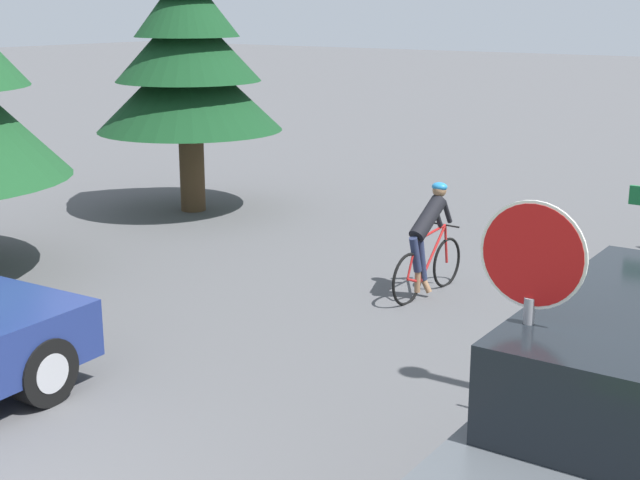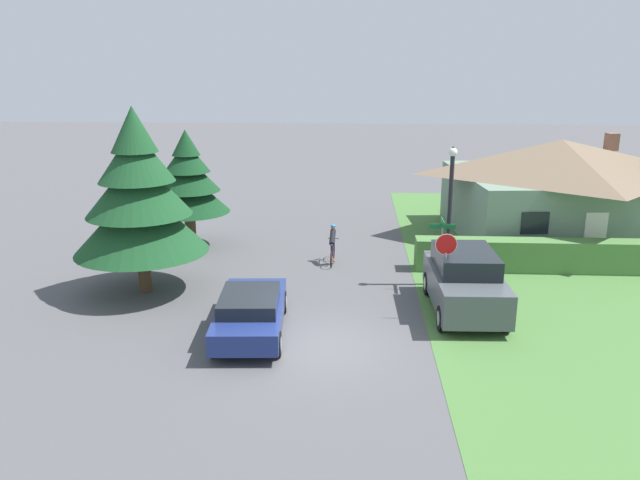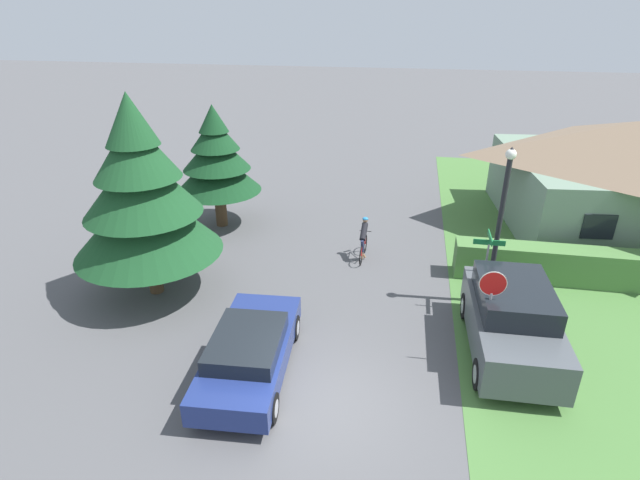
{
  "view_description": "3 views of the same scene",
  "coord_description": "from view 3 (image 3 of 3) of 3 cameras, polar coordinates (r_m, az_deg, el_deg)",
  "views": [
    {
      "loc": [
        5.69,
        -2.71,
        3.83
      ],
      "look_at": [
        -0.47,
        5.97,
        1.03
      ],
      "focal_mm": 50.0,
      "sensor_mm": 36.0,
      "label": 1
    },
    {
      "loc": [
        0.98,
        -16.07,
        7.6
      ],
      "look_at": [
        -0.2,
        5.03,
        1.67
      ],
      "focal_mm": 35.0,
      "sensor_mm": 36.0,
      "label": 2
    },
    {
      "loc": [
        1.54,
        -8.84,
        8.48
      ],
      "look_at": [
        -1.26,
        6.52,
        1.12
      ],
      "focal_mm": 28.0,
      "sensor_mm": 36.0,
      "label": 3
    }
  ],
  "objects": [
    {
      "name": "conifer_tall_near",
      "position": [
        15.89,
        -19.71,
        4.89
      ],
      "size": [
        4.52,
        4.52,
        6.36
      ],
      "color": "#4C3823",
      "rests_on": "ground"
    },
    {
      "name": "hedge_row",
      "position": [
        19.36,
        32.76,
        -3.05
      ],
      "size": [
        11.8,
        0.9,
        1.23
      ],
      "primitive_type": "cube",
      "color": "#4C7A3D",
      "rests_on": "ground"
    },
    {
      "name": "street_name_sign",
      "position": [
        15.38,
        18.52,
        -2.04
      ],
      "size": [
        0.9,
        0.9,
        2.54
      ],
      "color": "gray",
      "rests_on": "ground"
    },
    {
      "name": "cyclist",
      "position": [
        18.23,
        5.01,
        0.02
      ],
      "size": [
        0.44,
        1.73,
        1.55
      ],
      "rotation": [
        0.0,
        0.0,
        1.52
      ],
      "color": "black",
      "rests_on": "ground"
    },
    {
      "name": "ground_plane",
      "position": [
        12.35,
        0.35,
        -18.14
      ],
      "size": [
        140.0,
        140.0,
        0.0
      ],
      "primitive_type": "plane",
      "color": "#515154"
    },
    {
      "name": "stop_sign",
      "position": [
        13.01,
        18.86,
        -6.64
      ],
      "size": [
        0.66,
        0.07,
        2.73
      ],
      "rotation": [
        0.0,
        0.0,
        3.16
      ],
      "color": "gray",
      "rests_on": "ground"
    },
    {
      "name": "street_lamp",
      "position": [
        15.47,
        19.93,
        2.44
      ],
      "size": [
        0.3,
        0.3,
        4.98
      ],
      "color": "black",
      "rests_on": "ground"
    },
    {
      "name": "parked_suv_right",
      "position": [
        14.18,
        21.03,
        -8.59
      ],
      "size": [
        2.18,
        4.57,
        1.97
      ],
      "rotation": [
        0.0,
        0.0,
        1.59
      ],
      "color": "#4C5156",
      "rests_on": "ground"
    },
    {
      "name": "cottage_house",
      "position": [
        23.88,
        31.52,
        6.46
      ],
      "size": [
        10.27,
        9.44,
        4.6
      ],
      "rotation": [
        0.0,
        0.0,
        0.09
      ],
      "color": "slate",
      "rests_on": "ground"
    },
    {
      "name": "conifer_tall_far",
      "position": [
        20.72,
        -11.76,
        9.06
      ],
      "size": [
        3.48,
        3.48,
        5.05
      ],
      "color": "#4C3823",
      "rests_on": "ground"
    },
    {
      "name": "sedan_left_lane",
      "position": [
        12.84,
        -8.04,
        -12.51
      ],
      "size": [
        2.16,
        4.65,
        1.3
      ],
      "rotation": [
        0.0,
        0.0,
        1.63
      ],
      "color": "navy",
      "rests_on": "ground"
    }
  ]
}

